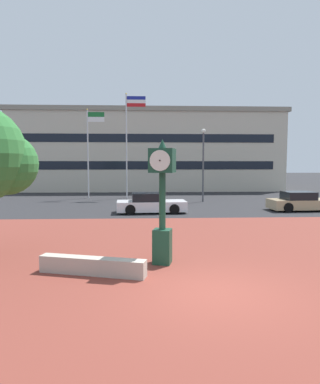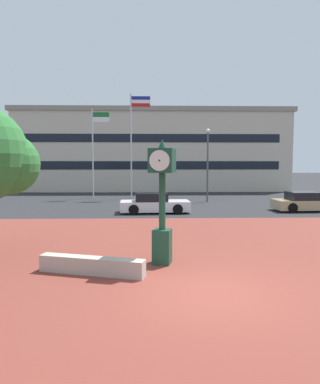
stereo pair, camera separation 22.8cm
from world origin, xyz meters
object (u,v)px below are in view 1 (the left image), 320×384
flagpole_secondary (129,136)px  street_clock (162,197)px  street_lamp_post (203,157)px  flagpole_primary (90,146)px  civic_building (147,152)px  car_street_near (151,204)px  car_street_mid (301,202)px

flagpole_secondary → street_clock: bearing=-84.9°
street_clock → street_lamp_post: bearing=90.5°
flagpole_primary → flagpole_secondary: bearing=-0.0°
civic_building → car_street_near: bearing=-90.2°
car_street_near → car_street_mid: bearing=90.2°
street_clock → car_street_near: 11.69m
civic_building → street_lamp_post: 17.84m
street_clock → flagpole_primary: size_ratio=0.50×
flagpole_primary → street_lamp_post: (9.73, -3.39, -1.00)m
civic_building → street_lamp_post: (4.38, -17.27, -0.95)m
flagpole_secondary → street_lamp_post: size_ratio=1.58×
car_street_near → street_lamp_post: (4.46, 6.18, 3.13)m
car_street_mid → car_street_near: bearing=-89.1°
civic_building → street_clock: bearing=-89.9°
car_street_near → flagpole_primary: bearing=-154.0°
car_street_near → street_lamp_post: size_ratio=0.76×
car_street_near → car_street_mid: same height
street_clock → civic_building: 35.12m
car_street_mid → flagpole_secondary: (-11.92, 9.04, 5.02)m
flagpole_primary → civic_building: 14.87m
flagpole_secondary → street_lamp_post: bearing=-28.6°
car_street_near → civic_building: bearing=177.0°
street_clock → car_street_mid: street_clock is taller
street_clock → flagpole_secondary: size_ratio=0.42×
car_street_near → flagpole_primary: flagpole_primary is taller
flagpole_primary → flagpole_secondary: flagpole_secondary is taller
flagpole_secondary → street_lamp_post: flagpole_secondary is taller
flagpole_secondary → civic_building: 14.03m
street_lamp_post → car_street_mid: bearing=-44.7°
car_street_mid → street_lamp_post: size_ratio=0.72×
flagpole_primary → street_clock: bearing=-75.7°
street_clock → street_lamp_post: size_ratio=0.67×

